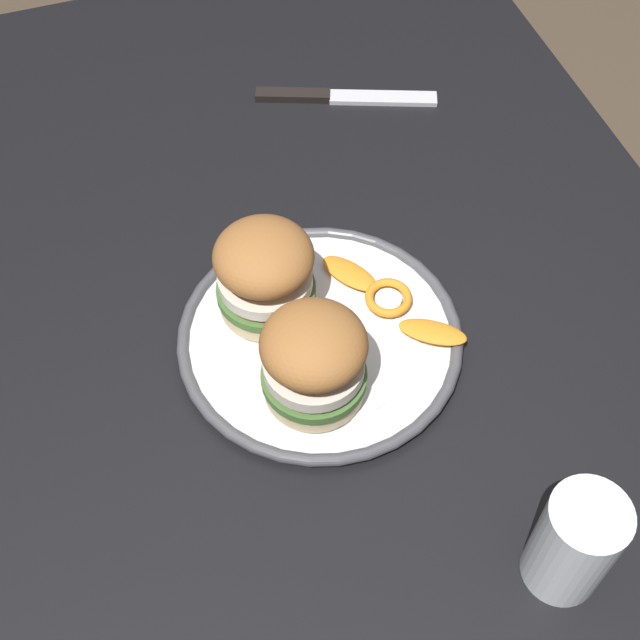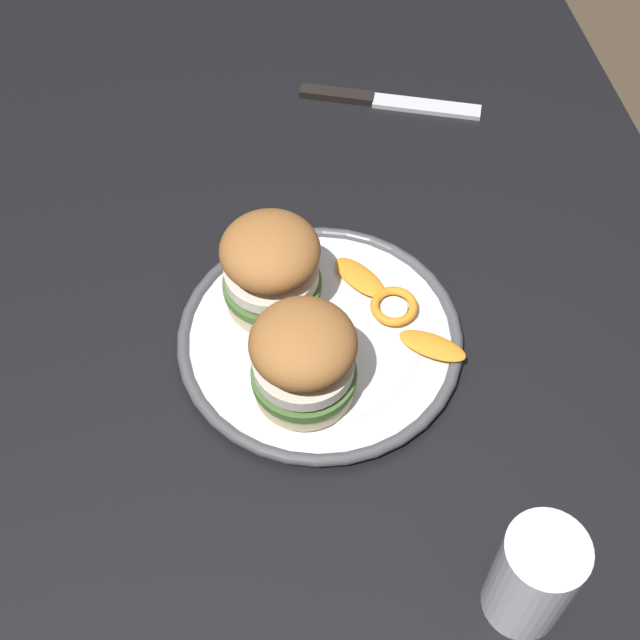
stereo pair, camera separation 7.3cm
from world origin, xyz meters
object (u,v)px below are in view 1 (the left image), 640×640
drinking_glass (572,547)px  table_knife (333,97)px  sandwich_half_right (265,272)px  sandwich_half_left (314,359)px  dinner_plate (320,338)px  dining_table (302,465)px

drinking_glass → table_knife: 0.62m
sandwich_half_right → table_knife: sandwich_half_right is taller
sandwich_half_left → table_knife: bearing=158.4°
sandwich_half_left → drinking_glass: sandwich_half_left is taller
dinner_plate → sandwich_half_right: bearing=-142.5°
dining_table → sandwich_half_right: sandwich_half_right is taller
drinking_glass → sandwich_half_left: bearing=-147.5°
dinner_plate → table_knife: dinner_plate is taller
dinner_plate → sandwich_half_left: 0.09m
dining_table → sandwich_half_right: 0.20m
table_knife → dining_table: bearing=-23.0°
dining_table → sandwich_half_left: (-0.02, 0.02, 0.15)m
sandwich_half_right → dining_table: bearing=-3.1°
dining_table → table_knife: (-0.41, 0.18, 0.09)m
dining_table → sandwich_half_right: size_ratio=13.58×
sandwich_half_left → table_knife: size_ratio=0.50×
sandwich_half_left → sandwich_half_right: bearing=-173.1°
dining_table → drinking_glass: drinking_glass is taller
sandwich_half_left → sandwich_half_right: (-0.11, -0.01, 0.00)m
sandwich_half_right → drinking_glass: size_ratio=0.91×
sandwich_half_left → drinking_glass: size_ratio=0.91×
dinner_plate → table_knife: size_ratio=1.31×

